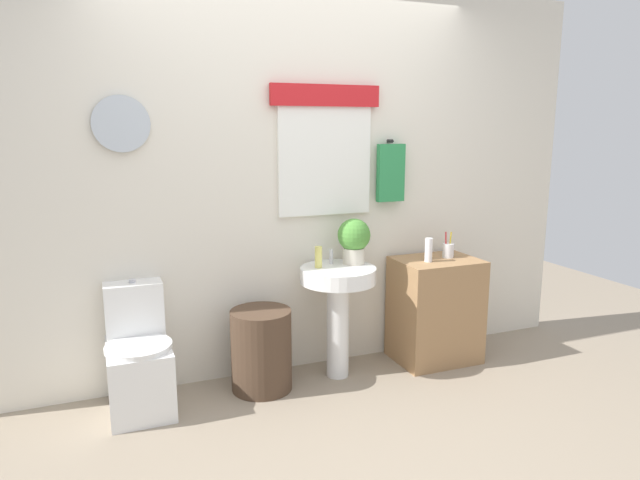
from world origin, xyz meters
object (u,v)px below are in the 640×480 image
object	(u,v)px
soap_bottle	(318,257)
lotion_bottle	(429,250)
wooden_cabinet	(435,310)
toothbrush_cup	(448,250)
pedestal_sink	(338,295)
toilet	(139,362)
potted_plant	(354,239)
laundry_hamper	(261,350)

from	to	relation	value
soap_bottle	lotion_bottle	distance (m)	0.79
wooden_cabinet	lotion_bottle	xyz separation A→B (m)	(-0.10, -0.04, 0.46)
wooden_cabinet	toothbrush_cup	world-z (taller)	toothbrush_cup
soap_bottle	lotion_bottle	xyz separation A→B (m)	(0.78, -0.09, 0.00)
pedestal_sink	toothbrush_cup	xyz separation A→B (m)	(0.87, 0.02, 0.23)
toilet	pedestal_sink	xyz separation A→B (m)	(1.28, -0.03, 0.28)
pedestal_sink	potted_plant	distance (m)	0.39
lotion_bottle	toothbrush_cup	distance (m)	0.21
soap_bottle	lotion_bottle	size ratio (longest dim) A/B	0.85
laundry_hamper	lotion_bottle	size ratio (longest dim) A/B	3.17
wooden_cabinet	lotion_bottle	size ratio (longest dim) A/B	4.48
wooden_cabinet	soap_bottle	world-z (taller)	soap_bottle
toothbrush_cup	potted_plant	bearing A→B (deg)	176.87
potted_plant	lotion_bottle	bearing A→B (deg)	-10.82
toilet	lotion_bottle	distance (m)	2.02
soap_bottle	pedestal_sink	bearing A→B (deg)	-22.62
lotion_bottle	toothbrush_cup	bearing A→B (deg)	16.62
pedestal_sink	soap_bottle	size ratio (longest dim) A/B	5.37
potted_plant	lotion_bottle	distance (m)	0.54
soap_bottle	wooden_cabinet	bearing A→B (deg)	-3.24
pedestal_sink	toothbrush_cup	size ratio (longest dim) A/B	4.09
potted_plant	wooden_cabinet	bearing A→B (deg)	-5.49
toilet	soap_bottle	bearing A→B (deg)	0.81
pedestal_sink	wooden_cabinet	world-z (taller)	pedestal_sink
lotion_bottle	toothbrush_cup	size ratio (longest dim) A/B	0.90
pedestal_sink	lotion_bottle	xyz separation A→B (m)	(0.66, -0.04, 0.26)
toilet	toothbrush_cup	distance (m)	2.21
toilet	wooden_cabinet	size ratio (longest dim) A/B	1.02
wooden_cabinet	toothbrush_cup	bearing A→B (deg)	11.36
wooden_cabinet	potted_plant	size ratio (longest dim) A/B	2.43
soap_bottle	toothbrush_cup	bearing A→B (deg)	-1.73
laundry_hamper	pedestal_sink	world-z (taller)	pedestal_sink
soap_bottle	potted_plant	xyz separation A→B (m)	(0.26, 0.01, 0.10)
toilet	toothbrush_cup	world-z (taller)	toothbrush_cup
laundry_hamper	soap_bottle	bearing A→B (deg)	6.90
potted_plant	laundry_hamper	bearing A→B (deg)	-174.91
lotion_bottle	toilet	bearing A→B (deg)	177.83
soap_bottle	toothbrush_cup	xyz separation A→B (m)	(0.99, -0.03, -0.03)
soap_bottle	lotion_bottle	bearing A→B (deg)	-6.55
pedestal_sink	soap_bottle	xyz separation A→B (m)	(-0.12, 0.05, 0.26)
toothbrush_cup	pedestal_sink	bearing A→B (deg)	-178.66
laundry_hamper	pedestal_sink	distance (m)	0.61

